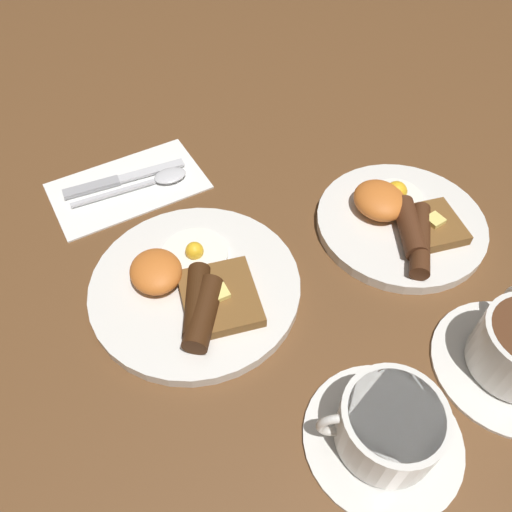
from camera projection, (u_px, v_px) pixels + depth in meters
ground_plane at (196, 290)px, 0.60m from camera, size 3.00×3.00×0.00m
breakfast_plate_near at (194, 287)px, 0.59m from camera, size 0.25×0.25×0.05m
breakfast_plate_far at (401, 220)px, 0.65m from camera, size 0.22×0.22×0.05m
teacup_near at (387, 428)px, 0.46m from camera, size 0.16×0.16×0.07m
napkin at (128, 186)px, 0.71m from camera, size 0.14×0.22×0.01m
knife at (118, 180)px, 0.71m from camera, size 0.02×0.18×0.01m
spoon at (158, 179)px, 0.71m from camera, size 0.03×0.17×0.01m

